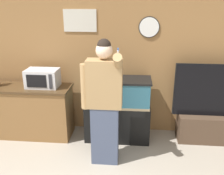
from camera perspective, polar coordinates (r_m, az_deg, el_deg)
The scene contains 6 objects.
wall_back_paneled at distance 4.32m, azimuth -1.30°, elevation 6.39°, with size 10.00×0.08×2.60m.
counter_island at distance 4.59m, azimuth -18.75°, elevation -5.10°, with size 1.55×0.54×0.90m.
microwave at distance 4.29m, azimuth -15.58°, elevation 2.07°, with size 0.53×0.34×0.30m.
aquarium_on_stand at distance 4.21m, azimuth 1.29°, elevation -4.95°, with size 1.08×0.49×1.08m.
tv_on_stand at distance 4.53m, azimuth 21.95°, elevation -6.73°, with size 1.35×0.40×1.33m.
person_standing at distance 3.44m, azimuth -1.86°, elevation -3.40°, with size 0.57×0.43×1.82m.
Camera 1 is at (0.48, -1.51, 2.29)m, focal length 40.00 mm.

